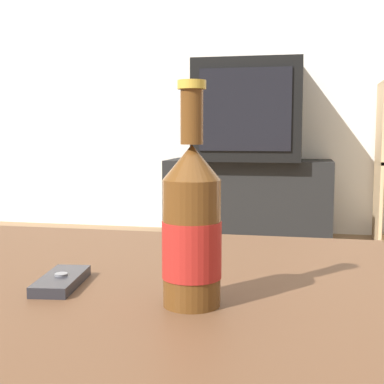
{
  "coord_description": "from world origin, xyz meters",
  "views": [
    {
      "loc": [
        0.19,
        -0.67,
        0.68
      ],
      "look_at": [
        0.01,
        0.23,
        0.58
      ],
      "focal_mm": 50.0,
      "sensor_mm": 36.0,
      "label": 1
    }
  ],
  "objects_px": {
    "beer_bottle": "(192,227)",
    "tv_stand": "(249,199)",
    "cell_phone": "(61,281)",
    "television": "(250,112)"
  },
  "relations": [
    {
      "from": "beer_bottle",
      "to": "tv_stand",
      "type": "bearing_deg",
      "value": 94.29
    },
    {
      "from": "tv_stand",
      "to": "beer_bottle",
      "type": "distance_m",
      "value": 2.83
    },
    {
      "from": "beer_bottle",
      "to": "cell_phone",
      "type": "height_order",
      "value": "beer_bottle"
    },
    {
      "from": "beer_bottle",
      "to": "television",
      "type": "bearing_deg",
      "value": 94.3
    },
    {
      "from": "television",
      "to": "beer_bottle",
      "type": "bearing_deg",
      "value": -85.7
    },
    {
      "from": "cell_phone",
      "to": "tv_stand",
      "type": "bearing_deg",
      "value": 83.07
    },
    {
      "from": "tv_stand",
      "to": "beer_bottle",
      "type": "height_order",
      "value": "beer_bottle"
    },
    {
      "from": "tv_stand",
      "to": "cell_phone",
      "type": "distance_m",
      "value": 2.77
    },
    {
      "from": "tv_stand",
      "to": "cell_phone",
      "type": "bearing_deg",
      "value": -89.49
    },
    {
      "from": "beer_bottle",
      "to": "cell_phone",
      "type": "xyz_separation_m",
      "value": [
        -0.19,
        0.04,
        -0.09
      ]
    }
  ]
}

